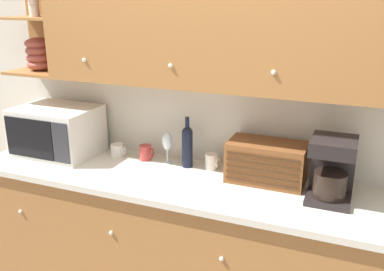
{
  "coord_description": "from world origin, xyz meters",
  "views": [
    {
      "loc": [
        0.97,
        -2.57,
        1.99
      ],
      "look_at": [
        0.0,
        -0.23,
        1.16
      ],
      "focal_mm": 40.0,
      "sensor_mm": 36.0,
      "label": 1
    }
  ],
  "objects_px": {
    "mug_blue_second": "(146,153)",
    "wine_glass": "(167,142)",
    "mug_patterned_third": "(118,150)",
    "bread_box": "(267,162)",
    "coffee_maker": "(332,168)",
    "microwave": "(57,131)",
    "wine_bottle": "(187,145)",
    "mug": "(212,162)"
  },
  "relations": [
    {
      "from": "bread_box",
      "to": "coffee_maker",
      "type": "height_order",
      "value": "coffee_maker"
    },
    {
      "from": "mug",
      "to": "mug_blue_second",
      "type": "bearing_deg",
      "value": -178.07
    },
    {
      "from": "mug_patterned_third",
      "to": "mug",
      "type": "xyz_separation_m",
      "value": [
        0.69,
        0.03,
        0.01
      ]
    },
    {
      "from": "mug_patterned_third",
      "to": "mug",
      "type": "relative_size",
      "value": 1.01
    },
    {
      "from": "wine_glass",
      "to": "wine_bottle",
      "type": "relative_size",
      "value": 0.64
    },
    {
      "from": "mug_blue_second",
      "to": "microwave",
      "type": "bearing_deg",
      "value": -168.9
    },
    {
      "from": "mug_blue_second",
      "to": "bread_box",
      "type": "distance_m",
      "value": 0.85
    },
    {
      "from": "wine_bottle",
      "to": "bread_box",
      "type": "bearing_deg",
      "value": -3.6
    },
    {
      "from": "mug",
      "to": "wine_glass",
      "type": "bearing_deg",
      "value": -178.35
    },
    {
      "from": "wine_glass",
      "to": "mug_blue_second",
      "type": "bearing_deg",
      "value": -177.52
    },
    {
      "from": "mug_blue_second",
      "to": "mug",
      "type": "height_order",
      "value": "same"
    },
    {
      "from": "mug_patterned_third",
      "to": "wine_bottle",
      "type": "height_order",
      "value": "wine_bottle"
    },
    {
      "from": "microwave",
      "to": "mug_patterned_third",
      "type": "height_order",
      "value": "microwave"
    },
    {
      "from": "mug",
      "to": "coffee_maker",
      "type": "xyz_separation_m",
      "value": [
        0.75,
        -0.15,
        0.13
      ]
    },
    {
      "from": "mug_patterned_third",
      "to": "mug_blue_second",
      "type": "height_order",
      "value": "mug_blue_second"
    },
    {
      "from": "bread_box",
      "to": "mug_patterned_third",
      "type": "bearing_deg",
      "value": 178.66
    },
    {
      "from": "mug_patterned_third",
      "to": "bread_box",
      "type": "relative_size",
      "value": 0.23
    },
    {
      "from": "mug_patterned_third",
      "to": "coffee_maker",
      "type": "relative_size",
      "value": 0.29
    },
    {
      "from": "microwave",
      "to": "mug_blue_second",
      "type": "xyz_separation_m",
      "value": [
        0.64,
        0.13,
        -0.12
      ]
    },
    {
      "from": "microwave",
      "to": "bread_box",
      "type": "relative_size",
      "value": 1.19
    },
    {
      "from": "mug",
      "to": "bread_box",
      "type": "relative_size",
      "value": 0.22
    },
    {
      "from": "mug_blue_second",
      "to": "wine_glass",
      "type": "bearing_deg",
      "value": 2.48
    },
    {
      "from": "microwave",
      "to": "mug",
      "type": "relative_size",
      "value": 5.32
    },
    {
      "from": "wine_glass",
      "to": "mug",
      "type": "xyz_separation_m",
      "value": [
        0.32,
        0.01,
        -0.1
      ]
    },
    {
      "from": "mug_blue_second",
      "to": "wine_glass",
      "type": "xyz_separation_m",
      "value": [
        0.16,
        0.01,
        0.1
      ]
    },
    {
      "from": "wine_glass",
      "to": "mug",
      "type": "height_order",
      "value": "wine_glass"
    },
    {
      "from": "microwave",
      "to": "wine_bottle",
      "type": "height_order",
      "value": "same"
    },
    {
      "from": "microwave",
      "to": "mug_patterned_third",
      "type": "relative_size",
      "value": 5.28
    },
    {
      "from": "mug_blue_second",
      "to": "coffee_maker",
      "type": "distance_m",
      "value": 1.24
    },
    {
      "from": "mug_blue_second",
      "to": "coffee_maker",
      "type": "relative_size",
      "value": 0.29
    },
    {
      "from": "microwave",
      "to": "wine_bottle",
      "type": "xyz_separation_m",
      "value": [
        0.95,
        0.12,
        -0.02
      ]
    },
    {
      "from": "mug_patterned_third",
      "to": "coffee_maker",
      "type": "height_order",
      "value": "coffee_maker"
    },
    {
      "from": "wine_bottle",
      "to": "mug",
      "type": "xyz_separation_m",
      "value": [
        0.16,
        0.02,
        -0.1
      ]
    },
    {
      "from": "bread_box",
      "to": "coffee_maker",
      "type": "bearing_deg",
      "value": -14.01
    },
    {
      "from": "mug_patterned_third",
      "to": "wine_glass",
      "type": "xyz_separation_m",
      "value": [
        0.38,
        0.02,
        0.1
      ]
    },
    {
      "from": "mug",
      "to": "wine_bottle",
      "type": "bearing_deg",
      "value": -173.6
    },
    {
      "from": "mug",
      "to": "bread_box",
      "type": "bearing_deg",
      "value": -8.01
    },
    {
      "from": "microwave",
      "to": "mug_blue_second",
      "type": "bearing_deg",
      "value": 11.1
    },
    {
      "from": "mug_patterned_third",
      "to": "wine_bottle",
      "type": "distance_m",
      "value": 0.54
    },
    {
      "from": "wine_glass",
      "to": "mug_patterned_third",
      "type": "bearing_deg",
      "value": -177.26
    },
    {
      "from": "mug_patterned_third",
      "to": "mug",
      "type": "bearing_deg",
      "value": 2.25
    },
    {
      "from": "wine_glass",
      "to": "bread_box",
      "type": "xyz_separation_m",
      "value": [
        0.68,
        -0.04,
        -0.02
      ]
    }
  ]
}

